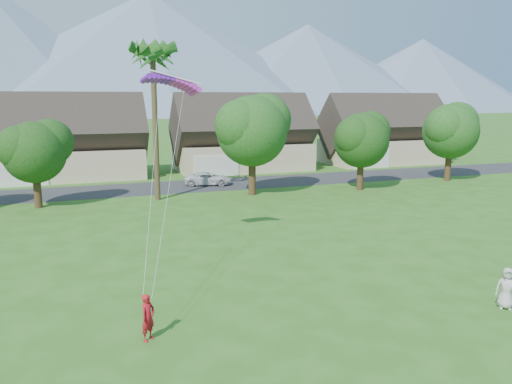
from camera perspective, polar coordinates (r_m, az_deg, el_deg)
name	(u,v)px	position (r m, az deg, el deg)	size (l,w,h in m)	color
ground	(366,373)	(16.39, 12.44, -19.53)	(500.00, 500.00, 0.00)	#2D6019
street	(171,187)	(47.28, -9.73, 0.55)	(90.00, 7.00, 0.01)	#2D2D30
kite_flyer	(148,317)	(17.90, -12.24, -13.83)	(0.60, 0.40, 1.65)	#B3141F
watcher	(507,288)	(22.25, 26.73, -9.79)	(0.82, 0.53, 1.67)	#B9B9B5
parked_car	(208,179)	(47.89, -5.51, 1.53)	(2.05, 4.46, 1.24)	silver
mountain_ridge	(112,57)	(273.32, -16.11, 14.64)	(540.00, 240.00, 70.00)	slate
houses_row	(160,142)	(55.73, -10.93, 5.59)	(72.75, 8.19, 8.86)	beige
tree_row	(168,140)	(40.51, -10.06, 5.84)	(62.27, 6.67, 8.45)	#47301C
fan_palm	(152,51)	(40.98, -11.75, 15.52)	(3.00, 3.00, 13.80)	#4C3D26
parafoil_kite	(172,80)	(25.31, -9.61, 12.46)	(2.92, 1.21, 0.50)	purple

